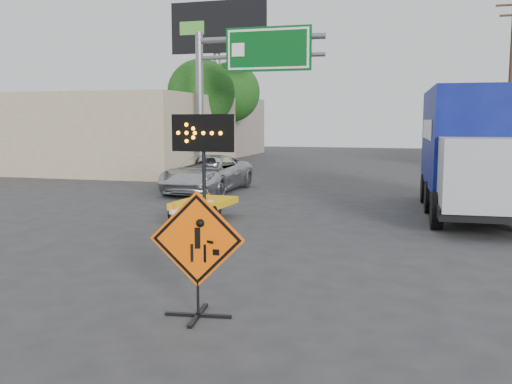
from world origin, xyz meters
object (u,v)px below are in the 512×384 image
at_px(pickup_truck, 207,174).
at_px(construction_sign, 197,251).
at_px(box_truck, 471,158).
at_px(arrow_board, 204,196).

bearing_deg(pickup_truck, construction_sign, -68.95).
bearing_deg(box_truck, arrow_board, -160.70).
xyz_separation_m(construction_sign, box_truck, (4.26, 10.13, 0.71)).
bearing_deg(arrow_board, pickup_truck, 114.29).
distance_m(construction_sign, pickup_truck, 13.85).
xyz_separation_m(pickup_truck, box_truck, (9.07, -2.86, 0.93)).
relative_size(construction_sign, box_truck, 0.23).
relative_size(pickup_truck, box_truck, 0.65).
height_order(arrow_board, pickup_truck, arrow_board).
relative_size(construction_sign, arrow_board, 0.61).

